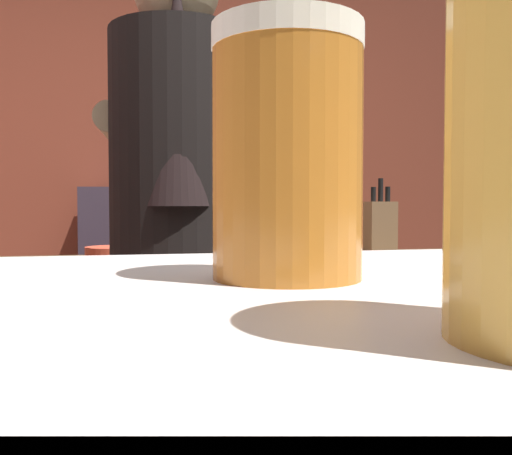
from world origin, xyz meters
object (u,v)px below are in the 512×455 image
knife_block (380,228)px  pint_glass_near (287,154)px  mixing_bowl (113,254)px  bottle_vinegar (122,171)px  bottle_olive_oil (145,169)px  chefs_knife (253,260)px  bottle_hot_sauce (189,175)px  bartender (178,232)px

knife_block → pint_glass_near: size_ratio=2.07×
mixing_bowl → pint_glass_near: size_ratio=1.31×
bottle_vinegar → knife_block: bearing=-53.4°
bottle_olive_oil → knife_block: bearing=-55.6°
chefs_knife → bottle_olive_oil: 1.34m
mixing_bowl → bottle_hot_sauce: bottle_hot_sauce is taller
mixing_bowl → bartender: bearing=-69.3°
knife_block → chefs_knife: size_ratio=1.18×
bottle_hot_sauce → chefs_knife: bearing=-85.9°
mixing_bowl → chefs_knife: mixing_bowl is taller
knife_block → mixing_bowl: size_ratio=1.58×
chefs_knife → bottle_vinegar: 1.44m
bartender → bottle_vinegar: bearing=8.7°
bottle_olive_oil → bottle_hot_sauce: bearing=19.2°
mixing_bowl → chefs_knife: (0.46, -0.07, -0.02)m
bartender → mixing_bowl: (-0.18, 0.48, -0.10)m
chefs_knife → bottle_hot_sauce: bottle_hot_sauce is taller
pint_glass_near → knife_block: bearing=64.1°
chefs_knife → bottle_hot_sauce: size_ratio=1.28×
knife_block → mixing_bowl: (-0.94, 0.02, -0.08)m
pint_glass_near → bottle_hot_sauce: bottle_hot_sauce is taller
pint_glass_near → bottle_olive_oil: (-0.04, 2.80, 0.16)m
knife_block → bartender: bearing=-149.0°
knife_block → bottle_olive_oil: 1.47m
pint_glass_near → chefs_knife: bearing=79.1°
knife_block → pint_glass_near: bearing=-115.9°
bartender → bottle_vinegar: size_ratio=7.31×
bottle_olive_oil → bottle_hot_sauce: (0.24, 0.08, -0.03)m
pint_glass_near → bottle_vinegar: bottle_vinegar is taller
bottle_vinegar → bottle_hot_sauce: bottle_vinegar is taller
pint_glass_near → bottle_olive_oil: size_ratio=0.54×
knife_block → bottle_hot_sauce: bearing=114.3°
mixing_bowl → bottle_olive_oil: bearing=83.9°
knife_block → pint_glass_near: (-0.78, -1.61, 0.11)m
bottle_vinegar → chefs_knife: bearing=-70.8°
bottle_vinegar → bottle_olive_oil: 0.14m
bottle_vinegar → bottle_olive_oil: bottle_olive_oil is taller
mixing_bowl → chefs_knife: size_ratio=0.75×
bottle_olive_oil → chefs_knife: bearing=-74.9°
mixing_bowl → pint_glass_near: pint_glass_near is taller
mixing_bowl → chefs_knife: 0.47m
knife_block → bottle_hot_sauce: (-0.58, 1.28, 0.25)m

